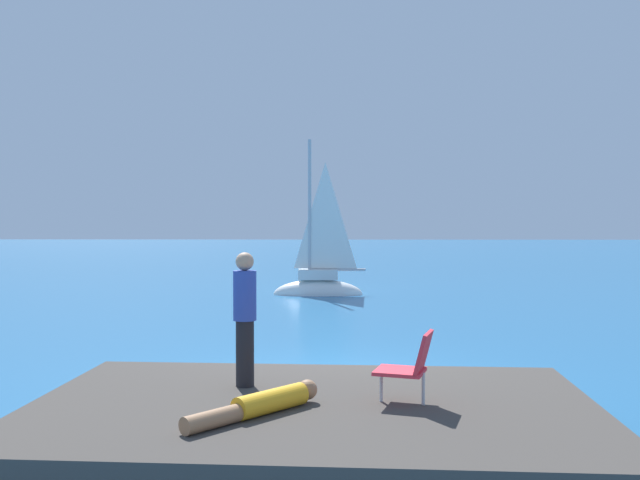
{
  "coord_description": "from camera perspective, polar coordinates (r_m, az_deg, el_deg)",
  "views": [
    {
      "loc": [
        -0.05,
        -11.51,
        2.59
      ],
      "look_at": [
        -0.46,
        9.6,
        1.98
      ],
      "focal_mm": 39.12,
      "sensor_mm": 36.0,
      "label": 1
    }
  ],
  "objects": [
    {
      "name": "sailboat_near",
      "position": [
        24.09,
        -0.12,
        -3.75
      ],
      "size": [
        3.18,
        1.07,
        5.88
      ],
      "rotation": [
        0.0,
        0.0,
        3.14
      ],
      "color": "white",
      "rests_on": "ground"
    },
    {
      "name": "beach_chair",
      "position": [
        7.77,
        7.39,
        -10.0
      ],
      "size": [
        0.71,
        0.63,
        0.8
      ],
      "rotation": [
        0.0,
        0.0,
        2.84
      ],
      "color": "#E03342",
      "rests_on": "shore_ledge"
    },
    {
      "name": "person_standing",
      "position": [
        8.48,
        -6.17,
        -6.12
      ],
      "size": [
        0.28,
        0.28,
        1.62
      ],
      "rotation": [
        0.0,
        0.0,
        0.25
      ],
      "color": "black",
      "rests_on": "shore_ledge"
    },
    {
      "name": "boulder_inland",
      "position": [
        9.93,
        -3.51,
        -13.46
      ],
      "size": [
        1.02,
        0.93,
        0.49
      ],
      "primitive_type": "cube",
      "rotation": [
        -0.01,
        -0.02,
        2.78
      ],
      "color": "#444039",
      "rests_on": "ground"
    },
    {
      "name": "boulder_seaward",
      "position": [
        10.06,
        11.52,
        -13.28
      ],
      "size": [
        1.03,
        0.9,
        0.57
      ],
      "primitive_type": "cube",
      "rotation": [
        0.01,
        0.17,
        2.78
      ],
      "color": "#443A39",
      "rests_on": "ground"
    },
    {
      "name": "shore_ledge",
      "position": [
        7.96,
        -0.57,
        -15.14
      ],
      "size": [
        6.41,
        4.31,
        0.58
      ],
      "primitive_type": "cube",
      "rotation": [
        0.0,
        0.0,
        -0.05
      ],
      "color": "#423D38",
      "rests_on": "ground"
    },
    {
      "name": "person_sunbather",
      "position": [
        7.39,
        -4.81,
        -13.22
      ],
      "size": [
        1.28,
        1.4,
        0.25
      ],
      "rotation": [
        0.0,
        0.0,
        3.98
      ],
      "color": "gold",
      "rests_on": "shore_ledge"
    },
    {
      "name": "ground_plane",
      "position": [
        11.8,
        1.36,
        -11.01
      ],
      "size": [
        160.0,
        160.0,
        0.0
      ],
      "primitive_type": "plane",
      "color": "#236093"
    }
  ]
}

